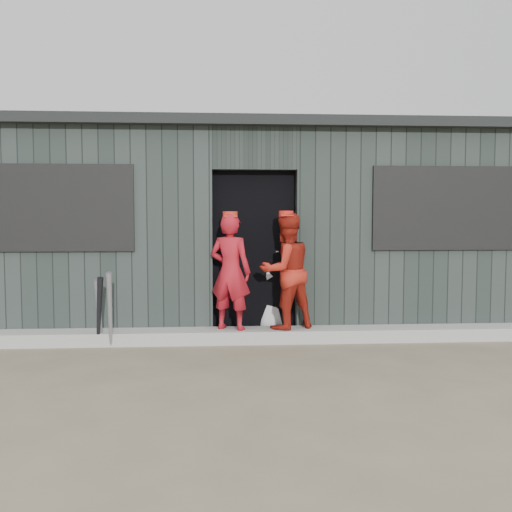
{
  "coord_description": "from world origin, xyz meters",
  "views": [
    {
      "loc": [
        -0.43,
        -4.69,
        1.45
      ],
      "look_at": [
        0.0,
        1.8,
        1.0
      ],
      "focal_mm": 40.0,
      "sensor_mm": 36.0,
      "label": 1
    }
  ],
  "objects": [
    {
      "name": "ground",
      "position": [
        0.0,
        0.0,
        0.0
      ],
      "size": [
        80.0,
        80.0,
        0.0
      ],
      "primitive_type": "plane",
      "color": "brown",
      "rests_on": "ground"
    },
    {
      "name": "curb",
      "position": [
        0.0,
        1.82,
        0.07
      ],
      "size": [
        8.0,
        0.36,
        0.15
      ],
      "primitive_type": "cube",
      "color": "gray",
      "rests_on": "ground"
    },
    {
      "name": "bat_left",
      "position": [
        -1.62,
        1.58,
        0.43
      ],
      "size": [
        0.09,
        0.22,
        0.85
      ],
      "primitive_type": "cone",
      "rotation": [
        0.17,
        0.0,
        0.11
      ],
      "color": "gray",
      "rests_on": "ground"
    },
    {
      "name": "bat_mid",
      "position": [
        -1.75,
        1.68,
        0.38
      ],
      "size": [
        0.09,
        0.2,
        0.76
      ],
      "primitive_type": "cone",
      "rotation": [
        0.17,
        0.0,
        -0.1
      ],
      "color": "gray",
      "rests_on": "ground"
    },
    {
      "name": "bat_right",
      "position": [
        -1.74,
        1.61,
        0.4
      ],
      "size": [
        0.17,
        0.25,
        0.8
      ],
      "primitive_type": "cone",
      "rotation": [
        0.23,
        0.0,
        0.43
      ],
      "color": "black",
      "rests_on": "ground"
    },
    {
      "name": "player_red_left",
      "position": [
        -0.29,
        1.83,
        0.82
      ],
      "size": [
        0.57,
        0.49,
        1.33
      ],
      "primitive_type": "imported",
      "rotation": [
        0.0,
        0.0,
        2.74
      ],
      "color": "maroon",
      "rests_on": "curb"
    },
    {
      "name": "player_red_right",
      "position": [
        0.35,
        1.85,
        0.82
      ],
      "size": [
        0.8,
        0.73,
        1.34
      ],
      "primitive_type": "imported",
      "rotation": [
        0.0,
        0.0,
        3.56
      ],
      "color": "#9F1F13",
      "rests_on": "curb"
    },
    {
      "name": "player_grey_back",
      "position": [
        0.24,
        2.28,
        0.57
      ],
      "size": [
        0.66,
        0.57,
        1.14
      ],
      "primitive_type": "imported",
      "rotation": [
        0.0,
        0.0,
        3.59
      ],
      "color": "beige",
      "rests_on": "ground"
    },
    {
      "name": "dugout",
      "position": [
        -0.0,
        3.5,
        1.29
      ],
      "size": [
        8.3,
        3.3,
        2.62
      ],
      "color": "black",
      "rests_on": "ground"
    }
  ]
}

